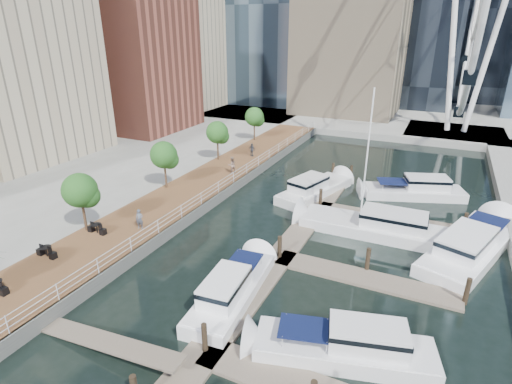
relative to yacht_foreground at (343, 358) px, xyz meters
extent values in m
plane|color=black|center=(-9.44, -0.66, 0.00)|extent=(520.00, 520.00, 0.00)
cube|color=brown|center=(-18.44, 14.34, 0.50)|extent=(6.00, 60.00, 1.00)
cube|color=#595954|center=(-15.44, 14.34, 0.50)|extent=(0.25, 60.00, 1.00)
cube|color=gray|center=(-45.44, 14.34, 0.50)|extent=(48.00, 90.00, 1.00)
cube|color=gray|center=(-9.44, 101.34, 0.50)|extent=(200.00, 114.00, 1.00)
cube|color=gray|center=(4.56, 51.34, 0.50)|extent=(14.00, 12.00, 1.00)
cube|color=#6D6051|center=(-6.44, 9.34, 0.10)|extent=(2.00, 32.00, 0.20)
cube|color=#6D6051|center=(-0.44, 7.34, 0.10)|extent=(12.00, 2.00, 0.20)
cube|color=#6D6051|center=(-0.44, 17.34, 0.10)|extent=(12.00, 2.00, 0.20)
cube|color=#BCAD8E|center=(-43.44, 15.34, 14.00)|extent=(14.00, 16.00, 26.00)
cube|color=brown|center=(-39.44, 33.34, 11.00)|extent=(12.00, 14.00, 20.00)
cube|color=#BCAD8E|center=(-45.44, 49.34, 15.00)|extent=(14.00, 16.00, 28.00)
cylinder|color=white|center=(2.06, 51.34, 14.00)|extent=(0.80, 0.80, 26.00)
cylinder|color=white|center=(7.06, 51.34, 14.00)|extent=(0.80, 0.80, 26.00)
cylinder|color=#3F2B1C|center=(-20.84, 3.34, 2.20)|extent=(0.20, 0.20, 2.40)
sphere|color=#265B1E|center=(-20.84, 3.34, 4.30)|extent=(2.60, 2.60, 2.60)
cylinder|color=#3F2B1C|center=(-20.84, 13.34, 2.20)|extent=(0.20, 0.20, 2.40)
sphere|color=#265B1E|center=(-20.84, 13.34, 4.30)|extent=(2.60, 2.60, 2.60)
cylinder|color=#3F2B1C|center=(-20.84, 23.34, 2.20)|extent=(0.20, 0.20, 2.40)
sphere|color=#265B1E|center=(-20.84, 23.34, 4.30)|extent=(2.60, 2.60, 2.60)
cylinder|color=#3F2B1C|center=(-20.84, 33.34, 2.20)|extent=(0.20, 0.20, 2.40)
sphere|color=#265B1E|center=(-20.84, 33.34, 4.30)|extent=(2.60, 2.60, 2.60)
imported|color=#485161|center=(-17.29, 5.34, 1.80)|extent=(0.67, 0.54, 1.59)
imported|color=#866A5C|center=(-17.03, 19.75, 1.91)|extent=(1.07, 1.12, 1.83)
imported|color=#31333D|center=(-17.78, 26.27, 1.81)|extent=(1.01, 0.60, 1.61)
camera|label=1|loc=(2.63, -15.83, 15.27)|focal=28.00mm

